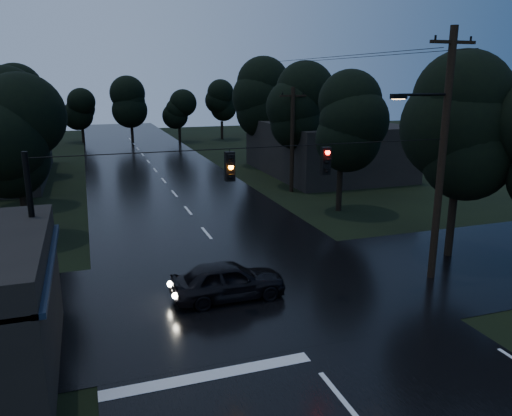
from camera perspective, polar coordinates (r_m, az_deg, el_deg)
main_road at (r=36.47m, az=-9.31°, el=1.60°), size 12.00×120.00×0.02m
cross_street at (r=19.77m, az=-0.23°, el=-9.56°), size 60.00×9.00×0.02m
building_far_right at (r=44.19m, az=7.93°, el=6.81°), size 10.00×14.00×4.40m
utility_pole_main at (r=20.98m, az=20.35°, el=5.94°), size 3.50×0.30×10.00m
utility_pole_far at (r=36.20m, az=4.16°, el=7.89°), size 2.00×0.30×7.50m
anchor_pole_left at (r=16.97m, az=-23.89°, el=-4.16°), size 0.18×0.18×6.00m
span_signals at (r=17.51m, az=2.54°, el=5.23°), size 15.00×0.37×1.12m
tree_corner_near at (r=24.08m, az=22.36°, el=8.53°), size 4.48×4.48×9.44m
tree_left_a at (r=27.43m, az=-25.76°, el=7.21°), size 3.92×3.92×8.26m
tree_left_b at (r=35.38m, az=-25.40°, el=9.22°), size 4.20×4.20×8.85m
tree_left_c at (r=45.35m, az=-24.92°, el=10.64°), size 4.48×4.48×9.44m
tree_right_a at (r=30.94m, az=9.83°, el=9.82°), size 4.20×4.20×8.85m
tree_right_b at (r=38.36m, az=4.86°, el=11.43°), size 4.48×4.48×9.44m
tree_right_c at (r=47.86m, az=0.64°, el=12.55°), size 4.76×4.76×10.03m
car at (r=18.97m, az=-3.19°, el=-8.24°), size 4.31×1.74×1.47m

